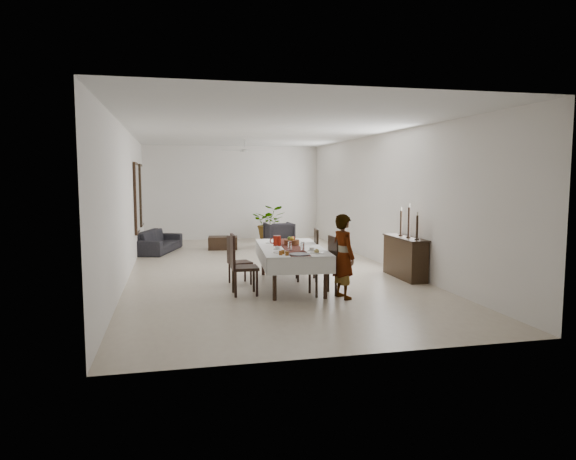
{
  "coord_description": "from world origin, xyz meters",
  "views": [
    {
      "loc": [
        -2.05,
        -11.71,
        2.17
      ],
      "look_at": [
        0.29,
        -1.35,
        1.05
      ],
      "focal_mm": 32.0,
      "sensor_mm": 36.0,
      "label": 1
    }
  ],
  "objects_px": {
    "dining_table_top": "(291,248)",
    "red_pitcher": "(277,241)",
    "woman": "(344,256)",
    "sofa": "(158,241)",
    "sideboard_body": "(405,258)"
  },
  "relations": [
    {
      "from": "dining_table_top",
      "to": "red_pitcher",
      "type": "bearing_deg",
      "value": 149.04
    },
    {
      "from": "woman",
      "to": "sofa",
      "type": "relative_size",
      "value": 0.72
    },
    {
      "from": "dining_table_top",
      "to": "red_pitcher",
      "type": "height_order",
      "value": "red_pitcher"
    },
    {
      "from": "sideboard_body",
      "to": "woman",
      "type": "bearing_deg",
      "value": -142.01
    },
    {
      "from": "red_pitcher",
      "to": "woman",
      "type": "bearing_deg",
      "value": -56.81
    },
    {
      "from": "sideboard_body",
      "to": "sofa",
      "type": "bearing_deg",
      "value": 136.04
    },
    {
      "from": "red_pitcher",
      "to": "woman",
      "type": "relative_size",
      "value": 0.14
    },
    {
      "from": "sideboard_body",
      "to": "dining_table_top",
      "type": "bearing_deg",
      "value": -174.41
    },
    {
      "from": "sideboard_body",
      "to": "sofa",
      "type": "height_order",
      "value": "sideboard_body"
    },
    {
      "from": "woman",
      "to": "sideboard_body",
      "type": "relative_size",
      "value": 1.06
    },
    {
      "from": "woman",
      "to": "dining_table_top",
      "type": "bearing_deg",
      "value": 14.26
    },
    {
      "from": "woman",
      "to": "sofa",
      "type": "bearing_deg",
      "value": 12.65
    },
    {
      "from": "red_pitcher",
      "to": "woman",
      "type": "xyz_separation_m",
      "value": [
        0.92,
        -1.4,
        -0.13
      ]
    },
    {
      "from": "sideboard_body",
      "to": "sofa",
      "type": "relative_size",
      "value": 0.68
    },
    {
      "from": "dining_table_top",
      "to": "woman",
      "type": "height_order",
      "value": "woman"
    }
  ]
}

